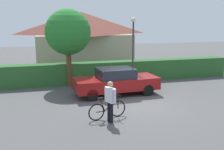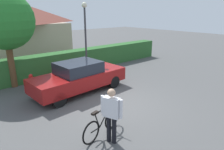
{
  "view_description": "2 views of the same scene",
  "coord_description": "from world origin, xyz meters",
  "px_view_note": "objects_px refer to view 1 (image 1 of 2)",
  "views": [
    {
      "loc": [
        -4.47,
        -11.98,
        4.01
      ],
      "look_at": [
        -0.97,
        0.66,
        1.36
      ],
      "focal_mm": 45.66,
      "sensor_mm": 36.0,
      "label": 1
    },
    {
      "loc": [
        -4.93,
        -5.55,
        3.59
      ],
      "look_at": [
        0.09,
        0.27,
        1.14
      ],
      "focal_mm": 32.15,
      "sensor_mm": 36.0,
      "label": 2
    }
  ],
  "objects_px": {
    "street_lamp": "(133,42)",
    "tree_kerbside": "(68,32)",
    "bicycle": "(107,109)",
    "fire_hydrant": "(80,82)",
    "parked_car_near": "(116,81)",
    "person_rider": "(110,99)"
  },
  "relations": [
    {
      "from": "bicycle",
      "to": "tree_kerbside",
      "type": "xyz_separation_m",
      "value": [
        -0.77,
        6.1,
        2.79
      ]
    },
    {
      "from": "street_lamp",
      "to": "fire_hydrant",
      "type": "relative_size",
      "value": 4.99
    },
    {
      "from": "parked_car_near",
      "to": "bicycle",
      "type": "distance_m",
      "value": 3.69
    },
    {
      "from": "street_lamp",
      "to": "parked_car_near",
      "type": "bearing_deg",
      "value": -132.54
    },
    {
      "from": "person_rider",
      "to": "fire_hydrant",
      "type": "bearing_deg",
      "value": 93.01
    },
    {
      "from": "parked_car_near",
      "to": "person_rider",
      "type": "height_order",
      "value": "person_rider"
    },
    {
      "from": "bicycle",
      "to": "street_lamp",
      "type": "xyz_separation_m",
      "value": [
        2.87,
        5.07,
        2.24
      ]
    },
    {
      "from": "tree_kerbside",
      "to": "street_lamp",
      "type": "bearing_deg",
      "value": -15.83
    },
    {
      "from": "parked_car_near",
      "to": "fire_hydrant",
      "type": "height_order",
      "value": "parked_car_near"
    },
    {
      "from": "person_rider",
      "to": "fire_hydrant",
      "type": "relative_size",
      "value": 2.02
    },
    {
      "from": "street_lamp",
      "to": "bicycle",
      "type": "bearing_deg",
      "value": -119.54
    },
    {
      "from": "bicycle",
      "to": "person_rider",
      "type": "xyz_separation_m",
      "value": [
        0.0,
        -0.43,
        0.57
      ]
    },
    {
      "from": "person_rider",
      "to": "tree_kerbside",
      "type": "distance_m",
      "value": 6.93
    },
    {
      "from": "tree_kerbside",
      "to": "fire_hydrant",
      "type": "height_order",
      "value": "tree_kerbside"
    },
    {
      "from": "street_lamp",
      "to": "tree_kerbside",
      "type": "xyz_separation_m",
      "value": [
        -3.64,
        1.03,
        0.55
      ]
    },
    {
      "from": "fire_hydrant",
      "to": "parked_car_near",
      "type": "bearing_deg",
      "value": -44.43
    },
    {
      "from": "bicycle",
      "to": "parked_car_near",
      "type": "bearing_deg",
      "value": 68.37
    },
    {
      "from": "parked_car_near",
      "to": "street_lamp",
      "type": "relative_size",
      "value": 1.11
    },
    {
      "from": "person_rider",
      "to": "street_lamp",
      "type": "height_order",
      "value": "street_lamp"
    },
    {
      "from": "bicycle",
      "to": "fire_hydrant",
      "type": "xyz_separation_m",
      "value": [
        -0.28,
        5.02,
        0.03
      ]
    },
    {
      "from": "parked_car_near",
      "to": "fire_hydrant",
      "type": "distance_m",
      "value": 2.31
    },
    {
      "from": "street_lamp",
      "to": "fire_hydrant",
      "type": "distance_m",
      "value": 3.85
    }
  ]
}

